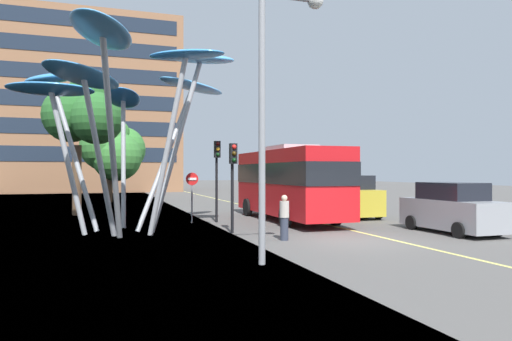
{
  "coord_description": "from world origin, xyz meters",
  "views": [
    {
      "loc": [
        -8.5,
        -14.41,
        2.43
      ],
      "look_at": [
        -1.61,
        6.37,
        2.5
      ],
      "focal_mm": 32.8,
      "sensor_mm": 36.0,
      "label": 1
    }
  ],
  "objects_px": {
    "traffic_light_kerb_far": "(217,164)",
    "no_entry_sign": "(192,189)",
    "car_side_street": "(273,189)",
    "traffic_light_kerb_near": "(233,168)",
    "car_parked_near": "(452,209)",
    "car_parked_mid": "(352,198)",
    "red_bus": "(289,180)",
    "car_parked_far": "(309,194)",
    "street_lamp": "(277,86)",
    "pedestrian": "(284,218)",
    "leaf_sculpture": "(126,84)"
  },
  "relations": [
    {
      "from": "car_parked_near",
      "to": "car_parked_mid",
      "type": "relative_size",
      "value": 1.16
    },
    {
      "from": "car_parked_mid",
      "to": "traffic_light_kerb_near",
      "type": "bearing_deg",
      "value": -151.14
    },
    {
      "from": "car_parked_far",
      "to": "car_parked_near",
      "type": "bearing_deg",
      "value": -88.07
    },
    {
      "from": "car_parked_far",
      "to": "car_side_street",
      "type": "height_order",
      "value": "car_side_street"
    },
    {
      "from": "car_parked_far",
      "to": "street_lamp",
      "type": "bearing_deg",
      "value": -117.36
    },
    {
      "from": "traffic_light_kerb_near",
      "to": "car_side_street",
      "type": "xyz_separation_m",
      "value": [
        8.07,
        17.03,
        -1.51
      ]
    },
    {
      "from": "car_side_street",
      "to": "car_parked_far",
      "type": "bearing_deg",
      "value": -91.01
    },
    {
      "from": "pedestrian",
      "to": "no_entry_sign",
      "type": "height_order",
      "value": "no_entry_sign"
    },
    {
      "from": "car_parked_near",
      "to": "car_parked_far",
      "type": "height_order",
      "value": "car_parked_far"
    },
    {
      "from": "leaf_sculpture",
      "to": "street_lamp",
      "type": "xyz_separation_m",
      "value": [
        3.53,
        -7.56,
        -1.19
      ]
    },
    {
      "from": "red_bus",
      "to": "car_parked_far",
      "type": "distance_m",
      "value": 7.43
    },
    {
      "from": "car_side_street",
      "to": "traffic_light_kerb_near",
      "type": "bearing_deg",
      "value": -115.35
    },
    {
      "from": "traffic_light_kerb_far",
      "to": "street_lamp",
      "type": "distance_m",
      "value": 10.53
    },
    {
      "from": "car_parked_far",
      "to": "pedestrian",
      "type": "height_order",
      "value": "car_parked_far"
    },
    {
      "from": "red_bus",
      "to": "no_entry_sign",
      "type": "height_order",
      "value": "red_bus"
    },
    {
      "from": "traffic_light_kerb_near",
      "to": "no_entry_sign",
      "type": "relative_size",
      "value": 1.48
    },
    {
      "from": "traffic_light_kerb_far",
      "to": "street_lamp",
      "type": "relative_size",
      "value": 0.53
    },
    {
      "from": "car_parked_far",
      "to": "car_side_street",
      "type": "distance_m",
      "value": 6.9
    },
    {
      "from": "red_bus",
      "to": "car_parked_far",
      "type": "height_order",
      "value": "red_bus"
    },
    {
      "from": "leaf_sculpture",
      "to": "street_lamp",
      "type": "bearing_deg",
      "value": -64.96
    },
    {
      "from": "red_bus",
      "to": "traffic_light_kerb_near",
      "type": "xyz_separation_m",
      "value": [
        -3.98,
        -3.93,
        0.54
      ]
    },
    {
      "from": "car_parked_mid",
      "to": "pedestrian",
      "type": "xyz_separation_m",
      "value": [
        -6.53,
        -6.62,
        -0.25
      ]
    },
    {
      "from": "leaf_sculpture",
      "to": "car_side_street",
      "type": "distance_m",
      "value": 20.36
    },
    {
      "from": "car_parked_far",
      "to": "no_entry_sign",
      "type": "bearing_deg",
      "value": -146.51
    },
    {
      "from": "street_lamp",
      "to": "no_entry_sign",
      "type": "relative_size",
      "value": 3.05
    },
    {
      "from": "car_parked_far",
      "to": "car_side_street",
      "type": "bearing_deg",
      "value": 88.99
    },
    {
      "from": "leaf_sculpture",
      "to": "pedestrian",
      "type": "bearing_deg",
      "value": -35.14
    },
    {
      "from": "traffic_light_kerb_far",
      "to": "no_entry_sign",
      "type": "relative_size",
      "value": 1.63
    },
    {
      "from": "red_bus",
      "to": "leaf_sculpture",
      "type": "bearing_deg",
      "value": -162.28
    },
    {
      "from": "red_bus",
      "to": "car_parked_far",
      "type": "relative_size",
      "value": 2.16
    },
    {
      "from": "car_side_street",
      "to": "no_entry_sign",
      "type": "bearing_deg",
      "value": -124.99
    },
    {
      "from": "red_bus",
      "to": "car_side_street",
      "type": "relative_size",
      "value": 2.1
    },
    {
      "from": "car_parked_near",
      "to": "red_bus",
      "type": "bearing_deg",
      "value": 124.18
    },
    {
      "from": "traffic_light_kerb_far",
      "to": "car_parked_mid",
      "type": "xyz_separation_m",
      "value": [
        7.42,
        0.15,
        -1.78
      ]
    },
    {
      "from": "traffic_light_kerb_near",
      "to": "car_side_street",
      "type": "height_order",
      "value": "traffic_light_kerb_near"
    },
    {
      "from": "traffic_light_kerb_far",
      "to": "car_parked_far",
      "type": "relative_size",
      "value": 0.88
    },
    {
      "from": "car_parked_mid",
      "to": "pedestrian",
      "type": "height_order",
      "value": "car_parked_mid"
    },
    {
      "from": "no_entry_sign",
      "to": "car_side_street",
      "type": "bearing_deg",
      "value": 55.01
    },
    {
      "from": "car_parked_near",
      "to": "car_parked_mid",
      "type": "bearing_deg",
      "value": 95.05
    },
    {
      "from": "traffic_light_kerb_near",
      "to": "traffic_light_kerb_far",
      "type": "height_order",
      "value": "traffic_light_kerb_far"
    },
    {
      "from": "red_bus",
      "to": "car_parked_far",
      "type": "xyz_separation_m",
      "value": [
        3.96,
        6.19,
        -1.06
      ]
    },
    {
      "from": "red_bus",
      "to": "car_parked_near",
      "type": "xyz_separation_m",
      "value": [
        4.39,
        -6.46,
        -1.09
      ]
    },
    {
      "from": "car_parked_near",
      "to": "car_parked_mid",
      "type": "distance_m",
      "value": 6.84
    },
    {
      "from": "red_bus",
      "to": "traffic_light_kerb_far",
      "type": "xyz_separation_m",
      "value": [
        -3.63,
        0.2,
        0.8
      ]
    },
    {
      "from": "car_parked_near",
      "to": "car_side_street",
      "type": "xyz_separation_m",
      "value": [
        -0.3,
        19.56,
        0.12
      ]
    },
    {
      "from": "leaf_sculpture",
      "to": "no_entry_sign",
      "type": "height_order",
      "value": "leaf_sculpture"
    },
    {
      "from": "red_bus",
      "to": "traffic_light_kerb_far",
      "type": "relative_size",
      "value": 2.46
    },
    {
      "from": "car_parked_far",
      "to": "street_lamp",
      "type": "relative_size",
      "value": 0.61
    },
    {
      "from": "leaf_sculpture",
      "to": "traffic_light_kerb_near",
      "type": "bearing_deg",
      "value": -18.84
    },
    {
      "from": "car_parked_mid",
      "to": "car_parked_far",
      "type": "relative_size",
      "value": 0.86
    }
  ]
}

